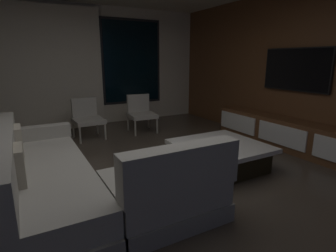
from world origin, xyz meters
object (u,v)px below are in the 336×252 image
(media_console, at_px, (292,136))
(mounted_tv, at_px, (296,69))
(coffee_table, at_px, (220,155))
(accent_chair_near_window, at_px, (141,111))
(sectional_couch, at_px, (74,181))
(book_stack_on_coffee_table, at_px, (219,139))
(accent_chair_by_curtain, at_px, (87,116))

(media_console, height_order, mounted_tv, mounted_tv)
(coffee_table, bearing_deg, mounted_tv, 6.97)
(coffee_table, xyz_separation_m, accent_chair_near_window, (-0.17, 2.44, 0.25))
(accent_chair_near_window, height_order, media_console, accent_chair_near_window)
(sectional_couch, distance_m, book_stack_on_coffee_table, 2.13)
(book_stack_on_coffee_table, distance_m, accent_chair_by_curtain, 2.72)
(coffee_table, relative_size, book_stack_on_coffee_table, 4.25)
(coffee_table, xyz_separation_m, mounted_tv, (1.76, 0.21, 1.16))
(accent_chair_near_window, xyz_separation_m, media_console, (1.74, -2.42, -0.18))
(accent_chair_by_curtain, bearing_deg, mounted_tv, -36.53)
(book_stack_on_coffee_table, xyz_separation_m, media_console, (1.47, -0.13, -0.13))
(mounted_tv, bearing_deg, book_stack_on_coffee_table, -177.58)
(sectional_couch, distance_m, mounted_tv, 3.92)
(sectional_couch, distance_m, accent_chair_by_curtain, 2.66)
(book_stack_on_coffee_table, xyz_separation_m, mounted_tv, (1.65, 0.07, 0.97))
(accent_chair_by_curtain, xyz_separation_m, mounted_tv, (3.05, -2.26, 0.92))
(book_stack_on_coffee_table, distance_m, mounted_tv, 1.92)
(media_console, bearing_deg, mounted_tv, 47.58)
(book_stack_on_coffee_table, xyz_separation_m, accent_chair_near_window, (-0.27, 2.29, 0.05))
(sectional_couch, relative_size, book_stack_on_coffee_table, 9.16)
(book_stack_on_coffee_table, bearing_deg, media_console, -4.98)
(coffee_table, xyz_separation_m, book_stack_on_coffee_table, (0.10, 0.15, 0.19))
(accent_chair_near_window, relative_size, media_console, 0.25)
(book_stack_on_coffee_table, bearing_deg, accent_chair_by_curtain, 120.95)
(media_console, bearing_deg, accent_chair_near_window, 125.77)
(media_console, relative_size, mounted_tv, 2.48)
(coffee_table, distance_m, accent_chair_by_curtain, 2.80)
(accent_chair_by_curtain, distance_m, media_console, 3.78)
(accent_chair_near_window, bearing_deg, book_stack_on_coffee_table, -83.27)
(book_stack_on_coffee_table, height_order, mounted_tv, mounted_tv)
(book_stack_on_coffee_table, distance_m, accent_chair_near_window, 2.31)
(accent_chair_near_window, xyz_separation_m, mounted_tv, (1.92, -2.22, 0.92))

